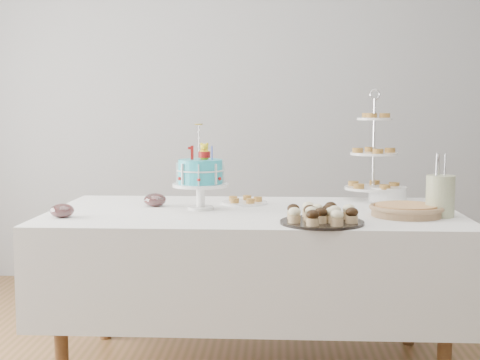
# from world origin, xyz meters

# --- Properties ---
(walls) EXTENTS (5.04, 4.04, 2.70)m
(walls) POSITION_xyz_m (0.00, 0.00, 1.35)
(walls) COLOR #9C9EA1
(walls) RESTS_ON floor
(table) EXTENTS (1.92, 1.02, 0.77)m
(table) POSITION_xyz_m (0.00, 0.30, 0.54)
(table) COLOR white
(table) RESTS_ON floor
(birthday_cake) EXTENTS (0.27, 0.27, 0.41)m
(birthday_cake) POSITION_xyz_m (-0.25, 0.32, 0.88)
(birthday_cake) COLOR white
(birthday_cake) RESTS_ON table
(cupcake_tray) EXTENTS (0.35, 0.35, 0.08)m
(cupcake_tray) POSITION_xyz_m (0.30, -0.05, 0.81)
(cupcake_tray) COLOR black
(cupcake_tray) RESTS_ON table
(pie) EXTENTS (0.33, 0.33, 0.05)m
(pie) POSITION_xyz_m (0.69, 0.17, 0.80)
(pie) COLOR tan
(pie) RESTS_ON table
(tiered_stand) EXTENTS (0.30, 0.30, 0.58)m
(tiered_stand) POSITION_xyz_m (0.62, 0.70, 1.01)
(tiered_stand) COLOR silver
(tiered_stand) RESTS_ON table
(plate_stack) EXTENTS (0.20, 0.20, 0.08)m
(plate_stack) POSITION_xyz_m (0.69, 0.67, 0.81)
(plate_stack) COLOR white
(plate_stack) RESTS_ON table
(pastry_plate) EXTENTS (0.23, 0.23, 0.03)m
(pastry_plate) POSITION_xyz_m (-0.05, 0.52, 0.79)
(pastry_plate) COLOR white
(pastry_plate) RESTS_ON table
(jam_bowl_a) EXTENTS (0.11, 0.11, 0.06)m
(jam_bowl_a) POSITION_xyz_m (-0.84, 0.05, 0.80)
(jam_bowl_a) COLOR silver
(jam_bowl_a) RESTS_ON table
(jam_bowl_b) EXTENTS (0.11, 0.11, 0.07)m
(jam_bowl_b) POSITION_xyz_m (-0.49, 0.41, 0.80)
(jam_bowl_b) COLOR silver
(jam_bowl_b) RESTS_ON table
(utensil_pitcher) EXTENTS (0.13, 0.13, 0.28)m
(utensil_pitcher) POSITION_xyz_m (0.84, 0.16, 0.87)
(utensil_pitcher) COLOR beige
(utensil_pitcher) RESTS_ON table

